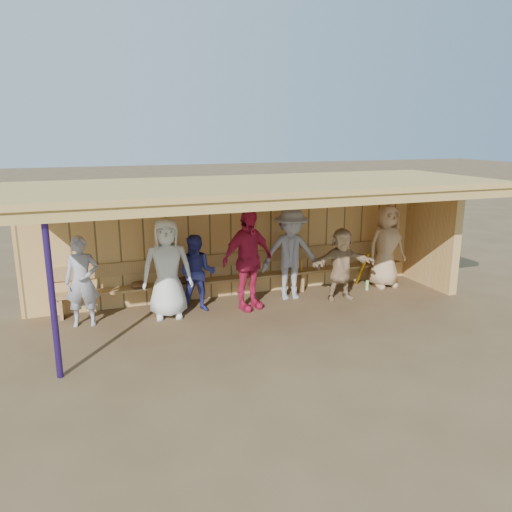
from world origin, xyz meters
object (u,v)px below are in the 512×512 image
(player_e, at_px, (291,254))
(player_h, at_px, (386,246))
(player_c, at_px, (197,273))
(player_b, at_px, (167,268))
(player_f, at_px, (341,264))
(player_d, at_px, (248,260))
(bench, at_px, (243,272))
(player_a, at_px, (82,281))

(player_e, xyz_separation_m, player_h, (2.33, 0.04, -0.03))
(player_c, bearing_deg, player_b, -147.11)
(player_b, distance_m, player_f, 3.54)
(player_d, bearing_deg, player_c, 148.54)
(bench, bearing_deg, player_f, -25.32)
(player_c, distance_m, player_f, 2.96)
(player_d, bearing_deg, player_a, 157.60)
(player_h, xyz_separation_m, bench, (-3.19, 0.43, -0.39))
(player_c, bearing_deg, bench, 47.86)
(player_c, xyz_separation_m, player_f, (2.94, -0.33, -0.00))
(player_a, xyz_separation_m, player_e, (4.06, 0.09, 0.14))
(player_c, height_order, bench, player_c)
(player_a, relative_size, player_c, 1.09)
(player_b, height_order, player_d, player_d)
(player_d, relative_size, player_f, 1.32)
(player_c, bearing_deg, player_e, 24.03)
(player_b, bearing_deg, player_c, 18.40)
(player_e, relative_size, player_h, 1.03)
(player_d, relative_size, player_e, 1.03)
(player_d, distance_m, player_f, 2.01)
(player_h, bearing_deg, player_f, -163.67)
(player_f, height_order, player_h, player_h)
(player_e, bearing_deg, player_a, -170.32)
(player_c, distance_m, player_h, 4.31)
(player_e, height_order, player_f, player_e)
(player_b, bearing_deg, player_e, 11.58)
(player_c, relative_size, player_e, 0.78)
(player_d, bearing_deg, player_h, -13.58)
(player_d, height_order, bench, player_d)
(player_f, height_order, bench, player_f)
(player_a, distance_m, player_c, 2.08)
(player_d, relative_size, bench, 0.26)
(player_a, bearing_deg, player_c, 8.86)
(player_b, bearing_deg, player_d, 3.97)
(player_a, height_order, player_c, player_a)
(player_c, distance_m, player_e, 1.99)
(player_a, bearing_deg, player_h, 9.24)
(player_d, xyz_separation_m, player_e, (1.03, 0.27, -0.03))
(bench, bearing_deg, player_h, -7.72)
(player_c, bearing_deg, player_f, 15.89)
(player_c, bearing_deg, player_d, 9.75)
(player_h, bearing_deg, player_a, 179.95)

